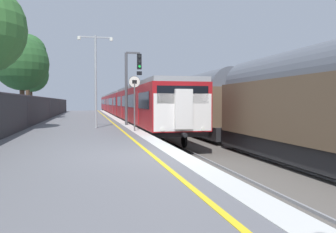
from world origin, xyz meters
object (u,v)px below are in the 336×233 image
speed_limit_sign (134,96)px  background_tree_left (22,65)px  background_tree_centre (29,55)px  background_tree_back (31,76)px  freight_train_adjacent_track (238,103)px  signal_gantry (131,79)px  platform_lamp_mid (96,73)px  commuter_train_at_platform (121,104)px

speed_limit_sign → background_tree_left: 17.61m
background_tree_centre → background_tree_back: bearing=96.8°
freight_train_adjacent_track → background_tree_back: bearing=118.7°
signal_gantry → background_tree_left: bearing=128.1°
freight_train_adjacent_track → platform_lamp_mid: bearing=162.8°
freight_train_adjacent_track → background_tree_centre: background_tree_centre is taller
background_tree_centre → speed_limit_sign: bearing=-68.2°
commuter_train_at_platform → background_tree_back: 11.34m
commuter_train_at_platform → speed_limit_sign: 26.91m
signal_gantry → background_tree_back: 24.51m
background_tree_left → background_tree_centre: 5.10m
platform_lamp_mid → freight_train_adjacent_track: bearing=-17.2°
platform_lamp_mid → background_tree_left: size_ratio=0.73×
commuter_train_at_platform → background_tree_left: bearing=-130.6°
commuter_train_at_platform → freight_train_adjacent_track: size_ratio=2.27×
signal_gantry → background_tree_left: size_ratio=0.65×
freight_train_adjacent_track → background_tree_left: (-13.79, 15.14, 3.32)m
speed_limit_sign → background_tree_left: background_tree_left is taller
platform_lamp_mid → background_tree_back: background_tree_back is taller
signal_gantry → background_tree_left: background_tree_left is taller
freight_train_adjacent_track → platform_lamp_mid: 8.26m
platform_lamp_mid → commuter_train_at_platform: bearing=81.2°
freight_train_adjacent_track → background_tree_left: 20.75m
freight_train_adjacent_track → signal_gantry: signal_gantry is taller
signal_gantry → speed_limit_sign: bearing=-94.5°
signal_gantry → platform_lamp_mid: size_ratio=0.89×
background_tree_back → background_tree_left: bearing=-85.1°
background_tree_left → background_tree_back: background_tree_left is taller
platform_lamp_mid → signal_gantry: bearing=43.2°
freight_train_adjacent_track → background_tree_back: background_tree_back is taller
background_tree_left → speed_limit_sign: bearing=-62.8°
commuter_train_at_platform → speed_limit_sign: bearing=-93.9°
speed_limit_sign → background_tree_left: size_ratio=0.39×
background_tree_left → background_tree_back: bearing=94.9°
signal_gantry → background_tree_left: 13.61m
commuter_train_at_platform → platform_lamp_mid: 24.50m
commuter_train_at_platform → freight_train_adjacent_track: bearing=-81.4°
freight_train_adjacent_track → platform_lamp_mid: (-7.73, 2.40, 1.69)m
speed_limit_sign → signal_gantry: bearing=85.5°
commuter_train_at_platform → background_tree_centre: 12.94m
freight_train_adjacent_track → background_tree_left: size_ratio=3.61×
background_tree_left → commuter_train_at_platform: bearing=49.4°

